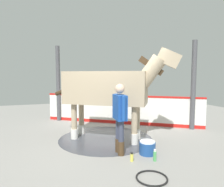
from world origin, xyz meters
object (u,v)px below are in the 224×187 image
(horse, at_px, (110,88))
(handler, at_px, (120,114))
(hose_coil, at_px, (152,178))
(bottle_shampoo, at_px, (132,157))
(wash_bucket, at_px, (147,148))
(bottle_spray, at_px, (155,156))

(horse, distance_m, handler, 1.23)
(hose_coil, bearing_deg, bottle_shampoo, -88.31)
(wash_bucket, distance_m, hose_coil, 1.13)
(wash_bucket, distance_m, bottle_shampoo, 0.56)
(handler, relative_size, wash_bucket, 4.32)
(wash_bucket, xyz_separation_m, bottle_spray, (0.04, 0.39, -0.04))
(bottle_shampoo, bearing_deg, hose_coil, 91.69)
(horse, bearing_deg, bottle_spray, -41.62)
(bottle_shampoo, bearing_deg, bottle_spray, 162.26)
(bottle_shampoo, xyz_separation_m, hose_coil, (-0.02, 0.78, -0.07))
(handler, height_order, bottle_shampoo, handler)
(horse, height_order, hose_coil, horse)
(horse, relative_size, wash_bucket, 8.21)
(wash_bucket, relative_size, bottle_spray, 1.48)
(horse, height_order, bottle_spray, horse)
(horse, height_order, wash_bucket, horse)
(bottle_shampoo, bearing_deg, horse, -91.43)
(handler, height_order, hose_coil, handler)
(bottle_shampoo, xyz_separation_m, bottle_spray, (-0.47, 0.15, 0.03))
(horse, xyz_separation_m, bottle_shampoo, (0.04, 1.59, -1.36))
(handler, xyz_separation_m, hose_coil, (-0.11, 1.27, -0.91))
(horse, distance_m, bottle_shampoo, 2.09)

